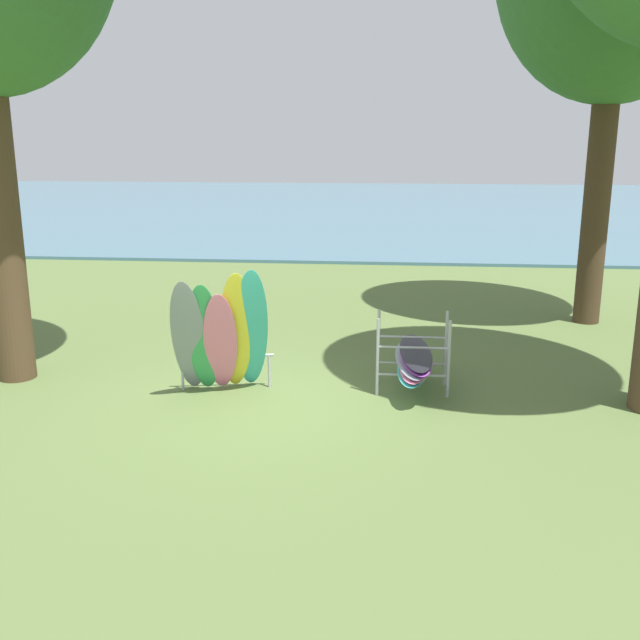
% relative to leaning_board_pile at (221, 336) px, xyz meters
% --- Properties ---
extents(ground_plane, '(80.00, 80.00, 0.00)m').
position_rel_leaning_board_pile_xyz_m(ground_plane, '(0.53, -0.40, -0.97)').
color(ground_plane, '#566B38').
extents(lake_water, '(80.00, 36.00, 0.10)m').
position_rel_leaning_board_pile_xyz_m(lake_water, '(0.53, 29.93, -0.92)').
color(lake_water, '#477084').
rests_on(lake_water, ground).
extents(leaning_board_pile, '(1.64, 1.32, 2.11)m').
position_rel_leaning_board_pile_xyz_m(leaning_board_pile, '(0.00, 0.00, 0.00)').
color(leaning_board_pile, gray).
rests_on(leaning_board_pile, ground).
extents(board_storage_rack, '(1.15, 2.13, 1.25)m').
position_rel_leaning_board_pile_xyz_m(board_storage_rack, '(3.01, 0.53, -0.45)').
color(board_storage_rack, '#9EA0A5').
rests_on(board_storage_rack, ground).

